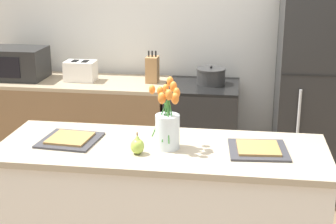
% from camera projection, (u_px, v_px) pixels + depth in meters
% --- Properties ---
extents(back_wall, '(5.20, 0.08, 2.70)m').
position_uv_depth(back_wall, '(196.00, 23.00, 4.57)').
color(back_wall, silver).
rests_on(back_wall, ground_plane).
extents(kitchen_island, '(1.80, 0.66, 0.94)m').
position_uv_depth(kitchen_island, '(162.00, 223.00, 2.94)').
color(kitchen_island, silver).
rests_on(kitchen_island, ground_plane).
extents(back_counter, '(1.68, 0.60, 0.89)m').
position_uv_depth(back_counter, '(73.00, 128.00, 4.61)').
color(back_counter, brown).
rests_on(back_counter, ground_plane).
extents(stove_range, '(0.60, 0.61, 0.89)m').
position_uv_depth(stove_range, '(202.00, 135.00, 4.44)').
color(stove_range, black).
rests_on(stove_range, ground_plane).
extents(refrigerator, '(0.68, 0.67, 1.73)m').
position_uv_depth(refrigerator, '(319.00, 92.00, 4.19)').
color(refrigerator, black).
rests_on(refrigerator, ground_plane).
extents(flower_vase, '(0.17, 0.19, 0.38)m').
position_uv_depth(flower_vase, '(168.00, 124.00, 2.74)').
color(flower_vase, silver).
rests_on(flower_vase, kitchen_island).
extents(pear_figurine, '(0.07, 0.07, 0.12)m').
position_uv_depth(pear_figurine, '(137.00, 145.00, 2.69)').
color(pear_figurine, '#9EBC47').
rests_on(pear_figurine, kitchen_island).
extents(plate_setting_left, '(0.33, 0.33, 0.02)m').
position_uv_depth(plate_setting_left, '(70.00, 139.00, 2.88)').
color(plate_setting_left, '#333338').
rests_on(plate_setting_left, kitchen_island).
extents(plate_setting_right, '(0.33, 0.33, 0.02)m').
position_uv_depth(plate_setting_right, '(258.00, 149.00, 2.73)').
color(plate_setting_right, '#333338').
rests_on(plate_setting_right, kitchen_island).
extents(toaster, '(0.28, 0.18, 0.17)m').
position_uv_depth(toaster, '(81.00, 71.00, 4.43)').
color(toaster, silver).
rests_on(toaster, back_counter).
extents(cooking_pot, '(0.25, 0.25, 0.16)m').
position_uv_depth(cooking_pot, '(211.00, 76.00, 4.32)').
color(cooking_pot, '#2D2D2D').
rests_on(cooking_pot, stove_range).
extents(microwave, '(0.48, 0.37, 0.27)m').
position_uv_depth(microwave, '(17.00, 63.00, 4.50)').
color(microwave, black).
rests_on(microwave, back_counter).
extents(knife_block, '(0.10, 0.14, 0.27)m').
position_uv_depth(knife_block, '(152.00, 69.00, 4.37)').
color(knife_block, '#A37547').
rests_on(knife_block, back_counter).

